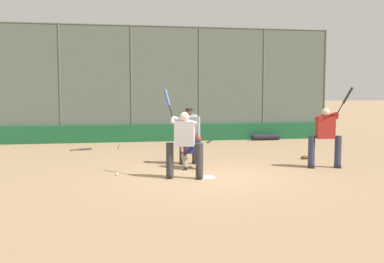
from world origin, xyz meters
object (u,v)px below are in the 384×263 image
object	(u,v)px
spare_bat_third_base_side	(84,149)
equipment_bag_dugout_side	(266,137)
batter_at_plate	(184,142)
baseball_loose	(117,174)
spare_bat_near_backstop	(209,142)
fielding_glove_on_dirt	(305,157)
umpire_home	(189,134)
batter_on_deck	(326,135)
spare_bat_by_padding	(120,147)
catcher_behind_plate	(191,148)

from	to	relation	value
spare_bat_third_base_side	equipment_bag_dugout_side	xyz separation A→B (m)	(-7.57, -1.96, 0.10)
batter_at_plate	baseball_loose	distance (m)	1.95
spare_bat_near_backstop	fielding_glove_on_dirt	distance (m)	5.36
umpire_home	spare_bat_near_backstop	distance (m)	5.68
batter_at_plate	baseball_loose	bearing A→B (deg)	-6.33
batter_on_deck	spare_bat_near_backstop	size ratio (longest dim) A/B	2.68
spare_bat_near_backstop	spare_bat_by_padding	distance (m)	3.88
umpire_home	spare_bat_near_backstop	bearing A→B (deg)	-113.91
batter_at_plate	batter_on_deck	world-z (taller)	batter_on_deck
spare_bat_near_backstop	equipment_bag_dugout_side	distance (m)	2.62
spare_bat_near_backstop	equipment_bag_dugout_side	bearing A→B (deg)	123.17
fielding_glove_on_dirt	equipment_bag_dugout_side	distance (m)	5.39
spare_bat_near_backstop	equipment_bag_dugout_side	world-z (taller)	equipment_bag_dugout_side
catcher_behind_plate	baseball_loose	world-z (taller)	catcher_behind_plate
batter_on_deck	equipment_bag_dugout_side	bearing A→B (deg)	92.04
catcher_behind_plate	batter_on_deck	bearing A→B (deg)	174.63
baseball_loose	equipment_bag_dugout_side	distance (m)	9.60
spare_bat_near_backstop	spare_bat_third_base_side	xyz separation A→B (m)	(4.98, 1.59, 0.00)
spare_bat_third_base_side	catcher_behind_plate	bearing A→B (deg)	-79.82
batter_at_plate	spare_bat_near_backstop	bearing A→B (deg)	-90.34
catcher_behind_plate	umpire_home	distance (m)	0.79
catcher_behind_plate	spare_bat_by_padding	bearing A→B (deg)	-66.01
spare_bat_by_padding	catcher_behind_plate	bearing A→B (deg)	22.09
catcher_behind_plate	fielding_glove_on_dirt	distance (m)	3.99
baseball_loose	umpire_home	bearing A→B (deg)	-146.27
fielding_glove_on_dirt	equipment_bag_dugout_side	xyz separation A→B (m)	(-0.61, -5.36, 0.08)
umpire_home	batter_on_deck	world-z (taller)	batter_on_deck
batter_at_plate	equipment_bag_dugout_side	size ratio (longest dim) A/B	1.60
fielding_glove_on_dirt	batter_at_plate	bearing A→B (deg)	29.82
umpire_home	equipment_bag_dugout_side	bearing A→B (deg)	-132.94
spare_bat_by_padding	baseball_loose	xyz separation A→B (m)	(0.17, 5.58, 0.00)
catcher_behind_plate	umpire_home	world-z (taller)	umpire_home
umpire_home	spare_bat_third_base_side	world-z (taller)	umpire_home
batter_on_deck	spare_bat_near_backstop	bearing A→B (deg)	113.75
spare_bat_near_backstop	batter_at_plate	bearing A→B (deg)	8.11
batter_on_deck	equipment_bag_dugout_side	world-z (taller)	batter_on_deck
spare_bat_third_base_side	baseball_loose	distance (m)	5.26
umpire_home	spare_bat_by_padding	world-z (taller)	umpire_home
spare_bat_third_base_side	spare_bat_by_padding	bearing A→B (deg)	-6.40
spare_bat_near_backstop	spare_bat_by_padding	xyz separation A→B (m)	(3.70, 1.15, 0.00)
catcher_behind_plate	umpire_home	size ratio (longest dim) A/B	0.67
spare_bat_near_backstop	spare_bat_third_base_side	bearing A→B (deg)	-47.33
batter_at_plate	spare_bat_third_base_side	xyz separation A→B (m)	(2.73, -5.83, -0.85)
fielding_glove_on_dirt	baseball_loose	world-z (taller)	fielding_glove_on_dirt
umpire_home	spare_bat_by_padding	distance (m)	4.68
umpire_home	baseball_loose	xyz separation A→B (m)	(2.10, 1.40, -0.84)
umpire_home	spare_bat_by_padding	bearing A→B (deg)	-70.72
catcher_behind_plate	spare_bat_third_base_side	bearing A→B (deg)	-51.70
baseball_loose	batter_at_plate	bearing A→B (deg)	157.11
spare_bat_near_backstop	fielding_glove_on_dirt	size ratio (longest dim) A/B	2.81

